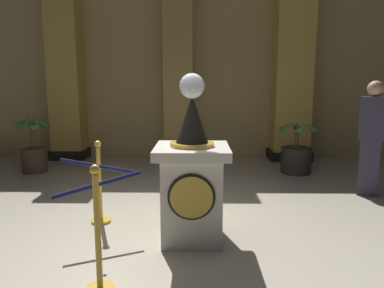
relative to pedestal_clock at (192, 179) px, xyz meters
The scene contains 12 objects.
ground_plane 0.82m from the pedestal_clock, 142.19° to the left, with size 10.40×10.40×0.00m, color #B2A893.
back_wall 4.92m from the pedestal_clock, 94.51° to the left, with size 10.40×0.16×4.12m, color tan.
pedestal_clock is the anchor object (origin of this frame).
stanchion_near 1.26m from the pedestal_clock, 157.32° to the left, with size 0.24×0.24×1.01m.
stanchion_far 1.29m from the pedestal_clock, 125.91° to the right, with size 0.24×0.24×1.06m.
velvet_rope 0.97m from the pedestal_clock, 163.69° to the right, with size 0.95×0.97×0.22m.
column_left 5.39m from the pedestal_clock, 123.03° to the left, with size 0.81×0.81×3.95m.
column_right 5.04m from the pedestal_clock, 64.31° to the left, with size 0.94×0.94×3.95m.
column_centre_rear 4.59m from the pedestal_clock, 94.83° to the left, with size 0.76×0.76×3.95m.
potted_palm_left 4.30m from the pedestal_clock, 135.78° to the left, with size 0.65×0.58×1.12m.
potted_palm_right 3.57m from the pedestal_clock, 57.29° to the left, with size 0.70×0.69×1.02m.
bystander_guest 3.11m from the pedestal_clock, 31.51° to the left, with size 0.42×0.36×1.72m.
Camera 1 is at (0.43, -3.99, 1.67)m, focal length 33.64 mm.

